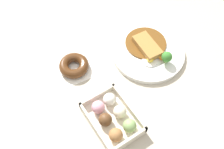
{
  "coord_description": "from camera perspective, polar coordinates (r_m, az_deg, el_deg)",
  "views": [
    {
      "loc": [
        -0.32,
        0.29,
        0.81
      ],
      "look_at": [
        0.1,
        0.02,
        0.03
      ],
      "focal_mm": 41.94,
      "sensor_mm": 36.0,
      "label": 1
    }
  ],
  "objects": [
    {
      "name": "donut_box",
      "position": [
        0.86,
        0.14,
        -9.36
      ],
      "size": [
        0.19,
        0.14,
        0.06
      ],
      "color": "beige",
      "rests_on": "ground_plane"
    },
    {
      "name": "chocolate_ring_donut",
      "position": [
        0.97,
        -8.28,
        1.9
      ],
      "size": [
        0.15,
        0.15,
        0.04
      ],
      "color": "white",
      "rests_on": "ground_plane"
    },
    {
      "name": "curry_plate",
      "position": [
        1.02,
        7.94,
        5.07
      ],
      "size": [
        0.28,
        0.28,
        0.07
      ],
      "color": "white",
      "rests_on": "ground_plane"
    },
    {
      "name": "ground_plane",
      "position": [
        0.92,
        4.34,
        -4.9
      ],
      "size": [
        1.6,
        1.6,
        0.0
      ],
      "primitive_type": "plane",
      "color": "#B2A893"
    }
  ]
}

